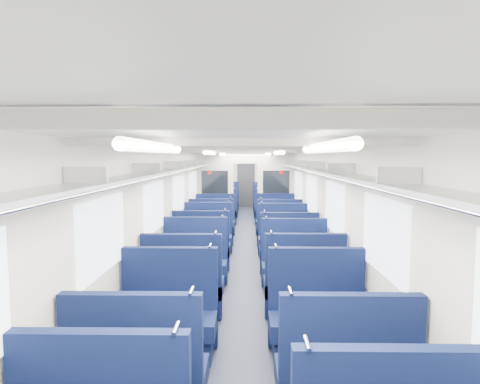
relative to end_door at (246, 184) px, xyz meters
name	(u,v)px	position (x,y,z in m)	size (l,w,h in m)	color
floor	(245,254)	(0.00, -8.94, -1.00)	(2.80, 18.00, 0.01)	black
ceiling	(245,150)	(0.00, -8.94, 1.35)	(2.80, 18.00, 0.01)	silver
wall_left	(182,202)	(-1.40, -8.94, 0.18)	(0.02, 18.00, 2.35)	beige
dado_left	(184,239)	(-1.39, -8.94, -0.65)	(0.03, 17.90, 0.70)	black
wall_right	(308,203)	(1.40, -8.94, 0.18)	(0.02, 18.00, 2.35)	beige
dado_right	(307,239)	(1.39, -8.94, -0.65)	(0.03, 17.90, 0.70)	black
wall_far	(246,180)	(0.00, 0.06, 0.18)	(2.80, 0.02, 2.35)	beige
luggage_rack_left	(190,167)	(-1.21, -8.94, 0.97)	(0.36, 17.40, 0.18)	#B2B5BA
luggage_rack_right	(300,167)	(1.21, -8.94, 0.97)	(0.36, 17.40, 0.18)	#B2B5BA
windows	(245,193)	(0.00, -9.40, 0.42)	(2.78, 15.60, 0.75)	white
ceiling_fittings	(245,152)	(0.00, -9.20, 1.29)	(2.70, 16.06, 0.11)	beige
end_door	(246,184)	(0.00, 0.00, 0.00)	(0.75, 0.06, 2.00)	black
bulkhead	(245,190)	(0.00, -6.28, 0.23)	(2.80, 0.10, 2.35)	beige
seat_6	(168,321)	(-0.83, -13.71, -0.63)	(1.08, 0.60, 1.21)	#0C163A
seat_7	(318,322)	(0.83, -13.70, -0.63)	(1.08, 0.60, 1.21)	#0C163A
seat_8	(183,289)	(-0.83, -12.59, -0.63)	(1.08, 0.60, 1.21)	#0C163A
seat_9	(303,289)	(0.83, -12.53, -0.63)	(1.08, 0.60, 1.21)	#0C163A
seat_10	(195,266)	(-0.83, -11.34, -0.63)	(1.08, 0.60, 1.21)	#0C163A
seat_11	(295,268)	(0.83, -11.47, -0.63)	(1.08, 0.60, 1.21)	#0C163A
seat_12	(202,251)	(-0.83, -10.22, -0.63)	(1.08, 0.60, 1.21)	#0C163A
seat_13	(288,254)	(0.83, -10.44, -0.63)	(1.08, 0.60, 1.21)	#0C163A
seat_14	(208,239)	(-0.83, -9.04, -0.63)	(1.08, 0.60, 1.21)	#0C163A
seat_15	(283,241)	(0.83, -9.22, -0.63)	(1.08, 0.60, 1.21)	#0C163A
seat_16	(212,230)	(-0.83, -7.98, -0.63)	(1.08, 0.60, 1.21)	#0C163A
seat_17	(279,231)	(0.83, -8.06, -0.63)	(1.08, 0.60, 1.21)	#0C163A
seat_18	(215,224)	(-0.83, -6.94, -0.63)	(1.08, 0.60, 1.21)	#0C163A
seat_19	(275,223)	(0.83, -6.77, -0.63)	(1.08, 0.60, 1.21)	#0C163A
seat_20	(220,213)	(-0.83, -4.84, -0.63)	(1.08, 0.60, 1.21)	#0C163A
seat_21	(271,213)	(0.83, -4.76, -0.63)	(1.08, 0.60, 1.21)	#0C163A
seat_22	(222,209)	(-0.83, -3.76, -0.63)	(1.08, 0.60, 1.21)	#0C163A
seat_23	(269,209)	(0.83, -3.61, -0.63)	(1.08, 0.60, 1.21)	#0C163A
seat_24	(224,205)	(-0.83, -2.44, -0.63)	(1.08, 0.60, 1.21)	#0C163A
seat_25	(268,205)	(0.83, -2.41, -0.63)	(1.08, 0.60, 1.21)	#0C163A
seat_26	(225,202)	(-0.83, -1.46, -0.63)	(1.08, 0.60, 1.21)	#0C163A
seat_27	(266,202)	(0.83, -1.41, -0.63)	(1.08, 0.60, 1.21)	#0C163A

